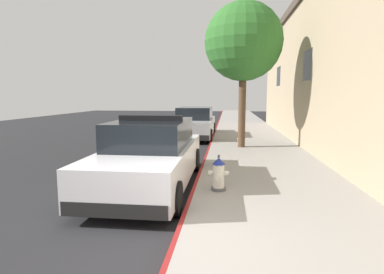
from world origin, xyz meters
TOP-DOWN VIEW (x-y plane):
  - ground_plane at (-4.24, 10.00)m, footprint 29.08×60.00m
  - sidewalk_pavement at (1.76, 10.00)m, footprint 3.53×60.00m
  - curb_painted_edge at (-0.04, 10.00)m, footprint 0.08×60.00m
  - storefront_building at (6.03, 8.13)m, footprint 5.25×23.72m
  - police_cruiser at (-1.11, 3.12)m, footprint 1.94×4.84m
  - parked_car_silver_ahead at (-1.00, 11.83)m, footprint 1.94×4.84m
  - fire_hydrant at (0.49, 2.57)m, footprint 0.44×0.40m
  - street_tree at (1.21, 8.35)m, footprint 2.95×2.95m

SIDE VIEW (x-z plane):
  - ground_plane at x=-4.24m, z-range -0.20..0.00m
  - sidewalk_pavement at x=1.76m, z-range 0.00..0.14m
  - curb_painted_edge at x=-0.04m, z-range 0.00..0.14m
  - fire_hydrant at x=0.49m, z-range 0.11..0.87m
  - parked_car_silver_ahead at x=-1.00m, z-range -0.04..1.52m
  - police_cruiser at x=-1.11m, z-range -0.10..1.58m
  - storefront_building at x=6.03m, z-range 0.01..6.27m
  - street_tree at x=1.21m, z-range 1.39..6.89m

